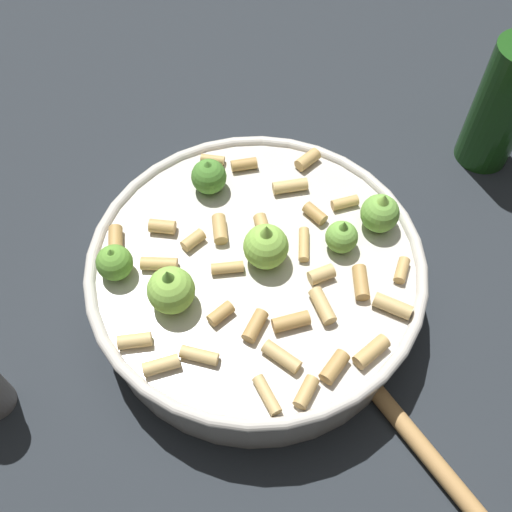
# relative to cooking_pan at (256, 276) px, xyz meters

# --- Properties ---
(ground_plane) EXTENTS (2.40, 2.40, 0.00)m
(ground_plane) POSITION_rel_cooking_pan_xyz_m (-0.00, -0.00, -0.04)
(ground_plane) COLOR #23282D
(cooking_pan) EXTENTS (0.31, 0.31, 0.12)m
(cooking_pan) POSITION_rel_cooking_pan_xyz_m (0.00, 0.00, 0.00)
(cooking_pan) COLOR beige
(cooking_pan) RESTS_ON ground
(olive_oil_bottle) EXTENTS (0.06, 0.06, 0.20)m
(olive_oil_bottle) POSITION_rel_cooking_pan_xyz_m (0.09, -0.31, 0.04)
(olive_oil_bottle) COLOR #1E4C19
(olive_oil_bottle) RESTS_ON ground
(wooden_spoon) EXTENTS (0.21, 0.08, 0.02)m
(wooden_spoon) POSITION_rel_cooking_pan_xyz_m (-0.22, -0.09, -0.03)
(wooden_spoon) COLOR #B2844C
(wooden_spoon) RESTS_ON ground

